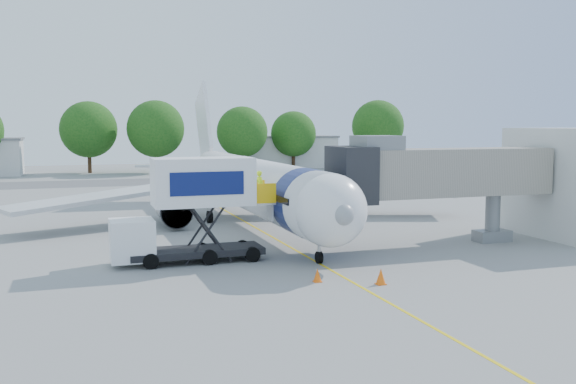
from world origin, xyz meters
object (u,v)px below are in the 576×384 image
object	(u,v)px
aircraft	(250,184)
ground_tug	(471,283)
catering_hiloader	(190,210)
jet_bridge	(430,173)

from	to	relation	value
aircraft	ground_tug	distance (m)	22.48
catering_hiloader	jet_bridge	bearing A→B (deg)	0.01
jet_bridge	catering_hiloader	distance (m)	14.35
aircraft	jet_bridge	bearing A→B (deg)	-54.30
aircraft	jet_bridge	xyz separation A→B (m)	(7.99, -11.12, 1.39)
aircraft	catering_hiloader	world-z (taller)	aircraft
aircraft	catering_hiloader	bearing A→B (deg)	-119.42
ground_tug	catering_hiloader	bearing A→B (deg)	113.61
jet_bridge	catering_hiloader	size ratio (longest dim) A/B	1.64
aircraft	catering_hiloader	distance (m)	12.77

